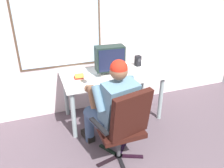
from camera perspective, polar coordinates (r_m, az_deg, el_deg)
The scene contains 8 objects.
wall_rear at distance 3.38m, azimuth -6.90°, elevation 14.53°, with size 5.70×0.08×2.70m.
desk at distance 3.28m, azimuth 0.16°, elevation 1.21°, with size 1.46×0.74×0.73m.
office_chair at distance 2.48m, azimuth 3.20°, elevation -10.07°, with size 0.64×0.59×0.99m.
person_seated at distance 2.61m, azimuth 0.05°, elevation -5.51°, with size 0.61×0.84×1.25m.
crt_monitor at distance 3.13m, azimuth -0.55°, elevation 6.39°, with size 0.41×0.24×0.42m.
wine_glass at distance 2.91m, azimuth -6.51°, elevation 1.92°, with size 0.08×0.08×0.15m.
desk_speaker at distance 3.53m, azimuth 6.61°, elevation 5.90°, with size 0.09×0.10×0.16m.
book_stack at distance 3.11m, azimuth -7.96°, elevation 1.93°, with size 0.19×0.13×0.05m.
Camera 1 is at (-0.77, -0.47, 2.01)m, focal length 35.87 mm.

